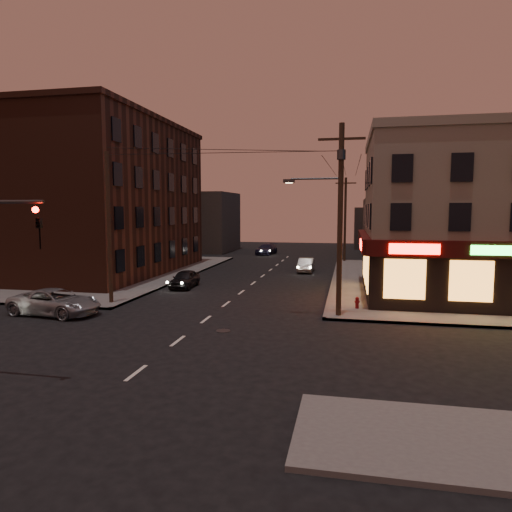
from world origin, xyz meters
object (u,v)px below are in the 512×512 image
(sedan_far, at_px, (266,249))
(sedan_mid, at_px, (306,265))
(sedan_near, at_px, (185,279))
(suv_cross, at_px, (55,302))
(fire_hydrant, at_px, (357,302))

(sedan_far, bearing_deg, sedan_mid, -59.68)
(sedan_near, xyz_separation_m, sedan_mid, (7.96, 10.33, -0.02))
(sedan_near, distance_m, sedan_far, 25.73)
(sedan_mid, relative_size, sedan_far, 0.82)
(suv_cross, height_order, sedan_near, suv_cross)
(sedan_near, xyz_separation_m, sedan_far, (1.47, 25.69, 0.03))
(suv_cross, bearing_deg, fire_hydrant, -68.52)
(sedan_far, relative_size, fire_hydrant, 7.02)
(sedan_mid, distance_m, sedan_far, 16.68)
(sedan_far, xyz_separation_m, fire_hydrant, (10.88, -31.09, -0.16))
(sedan_near, height_order, sedan_mid, sedan_near)
(sedan_mid, distance_m, fire_hydrant, 16.32)
(suv_cross, relative_size, sedan_mid, 1.33)
(suv_cross, relative_size, sedan_near, 1.34)
(sedan_near, bearing_deg, sedan_mid, 49.80)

